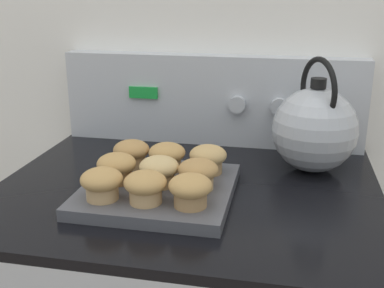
% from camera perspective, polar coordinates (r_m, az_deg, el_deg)
% --- Properties ---
extents(wall_back, '(8.00, 0.05, 2.40)m').
position_cam_1_polar(wall_back, '(1.20, 2.91, 15.66)').
color(wall_back, white).
rests_on(wall_back, ground_plane).
extents(control_panel, '(0.73, 0.07, 0.22)m').
position_cam_1_polar(control_panel, '(1.18, 2.41, 5.26)').
color(control_panel, '#B7BABF').
rests_on(control_panel, stove_range).
extents(muffin_pan, '(0.27, 0.27, 0.02)m').
position_cam_1_polar(muffin_pan, '(0.90, -4.00, -5.47)').
color(muffin_pan, '#4C4C51').
rests_on(muffin_pan, stove_range).
extents(muffin_r0_c0, '(0.07, 0.07, 0.06)m').
position_cam_1_polar(muffin_r0_c0, '(0.84, -10.64, -4.55)').
color(muffin_r0_c0, tan).
rests_on(muffin_r0_c0, muffin_pan).
extents(muffin_r0_c1, '(0.07, 0.07, 0.06)m').
position_cam_1_polar(muffin_r0_c1, '(0.82, -5.54, -4.99)').
color(muffin_r0_c1, tan).
rests_on(muffin_r0_c1, muffin_pan).
extents(muffin_r0_c2, '(0.07, 0.07, 0.06)m').
position_cam_1_polar(muffin_r0_c2, '(0.80, -0.20, -5.41)').
color(muffin_r0_c2, '#A37A4C').
rests_on(muffin_r0_c2, muffin_pan).
extents(muffin_r1_c0, '(0.07, 0.07, 0.06)m').
position_cam_1_polar(muffin_r1_c0, '(0.91, -8.93, -2.69)').
color(muffin_r1_c0, olive).
rests_on(muffin_r1_c0, muffin_pan).
extents(muffin_r1_c1, '(0.07, 0.07, 0.06)m').
position_cam_1_polar(muffin_r1_c1, '(0.89, -3.92, -3.11)').
color(muffin_r1_c1, tan).
rests_on(muffin_r1_c1, muffin_pan).
extents(muffin_r1_c2, '(0.07, 0.07, 0.06)m').
position_cam_1_polar(muffin_r1_c2, '(0.87, 0.73, -3.46)').
color(muffin_r1_c2, tan).
rests_on(muffin_r1_c2, muffin_pan).
extents(muffin_r2_c0, '(0.07, 0.07, 0.06)m').
position_cam_1_polar(muffin_r2_c0, '(0.98, -7.19, -1.03)').
color(muffin_r2_c0, tan).
rests_on(muffin_r2_c0, muffin_pan).
extents(muffin_r2_c1, '(0.07, 0.07, 0.06)m').
position_cam_1_polar(muffin_r2_c1, '(0.96, -2.98, -1.40)').
color(muffin_r2_c1, tan).
rests_on(muffin_r2_c1, muffin_pan).
extents(muffin_r2_c2, '(0.07, 0.07, 0.06)m').
position_cam_1_polar(muffin_r2_c2, '(0.94, 1.92, -1.69)').
color(muffin_r2_c2, '#A37A4C').
rests_on(muffin_r2_c2, muffin_pan).
extents(tea_kettle, '(0.18, 0.21, 0.24)m').
position_cam_1_polar(tea_kettle, '(1.03, 14.30, 1.85)').
color(tea_kettle, '#ADAFB5').
rests_on(tea_kettle, stove_range).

